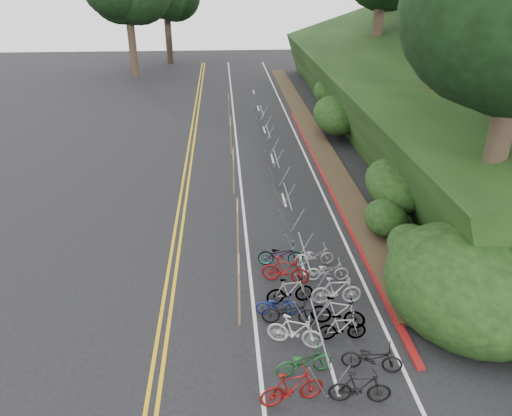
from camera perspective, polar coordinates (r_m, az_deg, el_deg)
The scene contains 10 objects.
ground at distance 16.54m, azimuth -3.56°, elevation -14.20°, with size 120.00×120.00×0.00m, color black.
road_markings at distance 25.12m, azimuth -2.40°, elevation 0.85°, with size 7.47×80.00×0.01m.
red_curb at distance 27.41m, azimuth 8.14°, elevation 2.93°, with size 0.25×28.00×0.10m, color maroon.
embankment at distance 35.13m, azimuth 17.99°, elevation 11.41°, with size 14.30×48.14×9.11m.
bike_rack_front at distance 15.18m, azimuth 7.22°, elevation -14.56°, with size 1.13×3.07×1.15m.
bike_racks_rest at distance 27.61m, azimuth 2.32°, elevation 5.15°, with size 1.14×23.00×1.17m.
signpost_near at distance 15.96m, azimuth -1.97°, elevation -8.82°, with size 0.08×0.40×2.73m.
signposts_rest at distance 28.21m, azimuth -2.76°, elevation 6.84°, with size 0.08×18.40×2.50m.
bike_front at distance 17.09m, azimuth 2.43°, elevation -10.99°, with size 1.47×0.51×0.77m, color navy.
bike_valet at distance 16.78m, azimuth 6.57°, elevation -11.51°, with size 3.41×8.79×1.09m.
Camera 1 is at (0.13, -12.65, 10.66)m, focal length 35.00 mm.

